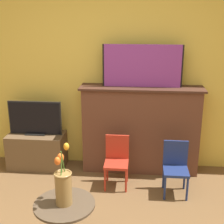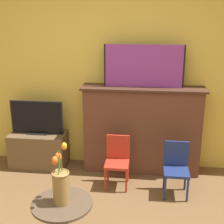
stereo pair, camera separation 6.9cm
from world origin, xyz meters
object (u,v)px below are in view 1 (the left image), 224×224
object	(u,v)px
chair_blue	(176,165)
vase_tulips	(63,185)
painting	(142,66)
tv_monitor	(35,119)
chair_red	(117,159)

from	to	relation	value
chair_blue	vase_tulips	bearing A→B (deg)	-131.34
painting	chair_blue	size ratio (longest dim) A/B	1.59
chair_blue	vase_tulips	size ratio (longest dim) A/B	1.26
painting	tv_monitor	distance (m)	1.51
tv_monitor	chair_blue	xyz separation A→B (m)	(1.74, -0.47, -0.33)
tv_monitor	painting	bearing A→B (deg)	2.33
painting	chair_red	world-z (taller)	painting
painting	tv_monitor	size ratio (longest dim) A/B	1.39
chair_red	vase_tulips	bearing A→B (deg)	-104.48
tv_monitor	vase_tulips	bearing A→B (deg)	-64.28
chair_blue	vase_tulips	world-z (taller)	vase_tulips
chair_blue	painting	bearing A→B (deg)	127.49
painting	chair_blue	world-z (taller)	painting
tv_monitor	vase_tulips	size ratio (longest dim) A/B	1.44
chair_blue	vase_tulips	distance (m)	1.52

